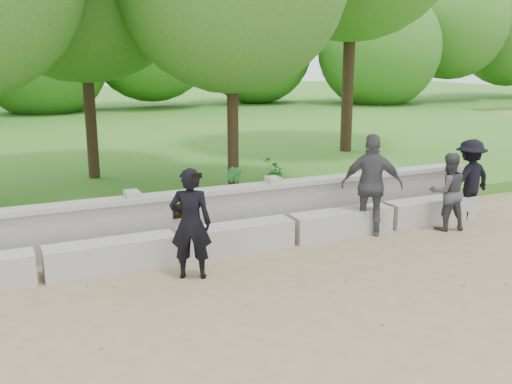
% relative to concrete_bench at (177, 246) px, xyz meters
% --- Properties ---
extents(ground, '(80.00, 80.00, 0.00)m').
position_rel_concrete_bench_xyz_m(ground, '(-0.00, -1.90, -0.22)').
color(ground, '#8B7955').
rests_on(ground, ground).
extents(lawn, '(40.00, 22.00, 0.25)m').
position_rel_concrete_bench_xyz_m(lawn, '(-0.00, 12.10, -0.10)').
color(lawn, '#3A6E1C').
rests_on(lawn, ground).
extents(concrete_bench, '(11.90, 0.45, 0.45)m').
position_rel_concrete_bench_xyz_m(concrete_bench, '(0.00, 0.00, 0.00)').
color(concrete_bench, '#AAA8A0').
rests_on(concrete_bench, ground).
extents(parapet_wall, '(12.50, 0.35, 0.90)m').
position_rel_concrete_bench_xyz_m(parapet_wall, '(0.00, 0.70, 0.24)').
color(parapet_wall, '#9F9E97').
rests_on(parapet_wall, ground).
extents(man_main, '(0.69, 0.65, 1.61)m').
position_rel_concrete_bench_xyz_m(man_main, '(-0.01, -0.76, 0.58)').
color(man_main, black).
rests_on(man_main, ground).
extents(visitor_left, '(0.80, 0.69, 1.41)m').
position_rel_concrete_bench_xyz_m(visitor_left, '(4.91, -0.49, 0.48)').
color(visitor_left, '#3A3A3E').
rests_on(visitor_left, ground).
extents(visitor_mid, '(1.05, 0.66, 1.54)m').
position_rel_concrete_bench_xyz_m(visitor_mid, '(5.80, -0.10, 0.55)').
color(visitor_mid, black).
rests_on(visitor_mid, ground).
extents(visitor_right, '(1.12, 0.94, 1.80)m').
position_rel_concrete_bench_xyz_m(visitor_right, '(3.47, -0.19, 0.67)').
color(visitor_right, '#3D3E42').
rests_on(visitor_right, ground).
extents(shrub_b, '(0.41, 0.45, 0.67)m').
position_rel_concrete_bench_xyz_m(shrub_b, '(1.83, 2.10, 0.36)').
color(shrub_b, '#27732E').
rests_on(shrub_b, lawn).
extents(shrub_c, '(0.68, 0.66, 0.58)m').
position_rel_concrete_bench_xyz_m(shrub_c, '(3.22, 3.10, 0.31)').
color(shrub_c, '#27732E').
rests_on(shrub_c, lawn).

